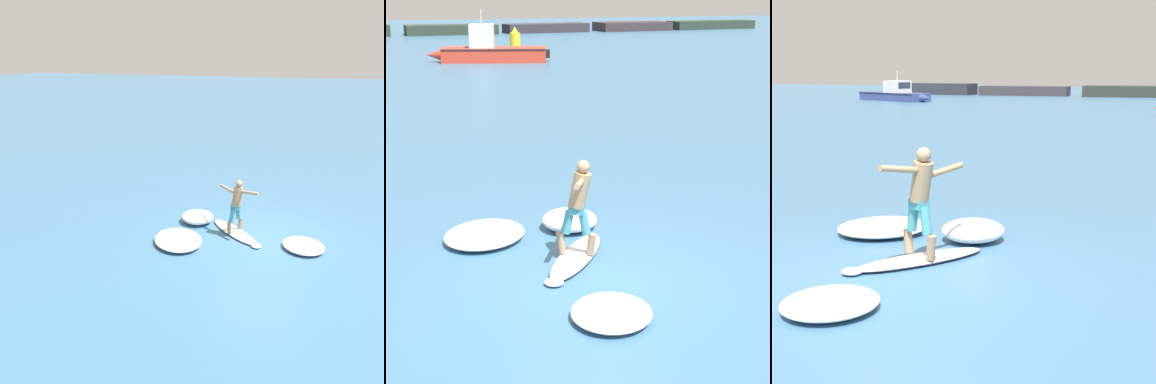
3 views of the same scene
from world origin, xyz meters
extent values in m
plane|color=#3A6588|center=(0.00, 0.00, 0.00)|extent=(200.00, 200.00, 0.00)
cube|color=#292A30|center=(-23.75, 62.00, 0.62)|extent=(9.42, 3.77, 1.25)
cube|color=#343033|center=(-13.19, 62.00, 0.51)|extent=(9.77, 3.58, 1.01)
cube|color=#2A2D28|center=(-2.63, 62.00, 0.56)|extent=(8.39, 4.44, 1.12)
ellipsoid|color=white|center=(0.00, 0.85, 0.05)|extent=(1.75, 2.00, 0.10)
ellipsoid|color=white|center=(-0.67, 0.01, 0.05)|extent=(0.42, 0.42, 0.08)
ellipsoid|color=#2D2D33|center=(0.00, 0.85, 0.05)|extent=(1.77, 2.02, 0.04)
cone|color=black|center=(0.53, 1.53, -0.06)|extent=(0.07, 0.07, 0.14)
cone|color=black|center=(0.32, 1.51, -0.06)|extent=(0.07, 0.07, 0.14)
cone|color=black|center=(0.56, 1.32, -0.06)|extent=(0.07, 0.07, 0.14)
cylinder|color=#907354|center=(0.23, 0.74, 0.28)|extent=(0.21, 0.19, 0.38)
cylinder|color=teal|center=(0.12, 0.79, 0.66)|extent=(0.26, 0.23, 0.41)
cylinder|color=#907354|center=(-0.23, 0.97, 0.28)|extent=(0.21, 0.19, 0.38)
cylinder|color=teal|center=(-0.13, 0.91, 0.66)|extent=(0.26, 0.23, 0.41)
cube|color=teal|center=(0.00, 0.85, 0.89)|extent=(0.32, 0.29, 0.16)
cylinder|color=#907354|center=(0.05, 0.83, 1.23)|extent=(0.48, 0.42, 0.64)
sphere|color=#907354|center=(0.10, 0.80, 1.62)|extent=(0.21, 0.21, 0.21)
cylinder|color=#907354|center=(0.29, 1.21, 1.35)|extent=(0.39, 0.61, 0.20)
cylinder|color=#907354|center=(-0.12, 0.40, 1.46)|extent=(0.36, 0.61, 0.19)
cube|color=navy|center=(-21.68, 46.43, 0.37)|extent=(7.89, 5.51, 0.74)
cone|color=navy|center=(-17.77, 44.44, 0.37)|extent=(1.54, 1.27, 0.74)
cube|color=black|center=(-21.68, 46.43, 0.68)|extent=(7.85, 5.54, 0.08)
cube|color=silver|center=(-21.26, 46.21, 1.28)|extent=(2.59, 2.44, 1.08)
cube|color=#232D38|center=(-20.34, 45.74, 1.41)|extent=(0.64, 1.23, 0.54)
cylinder|color=silver|center=(-21.26, 46.21, 2.27)|extent=(0.06, 0.06, 0.90)
cube|color=black|center=(-25.22, 48.23, 0.41)|extent=(0.41, 0.45, 0.52)
ellipsoid|color=white|center=(-1.28, 2.24, 0.11)|extent=(2.12, 2.11, 0.22)
ellipsoid|color=white|center=(0.37, 2.26, 0.18)|extent=(1.42, 1.42, 0.36)
ellipsoid|color=white|center=(-0.26, -1.28, 0.10)|extent=(1.51, 1.55, 0.20)
camera|label=1|loc=(-10.43, -1.85, 5.24)|focal=35.00mm
camera|label=2|loc=(-3.41, -8.60, 4.33)|focal=60.00mm
camera|label=3|loc=(3.58, -7.60, 2.82)|focal=60.00mm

